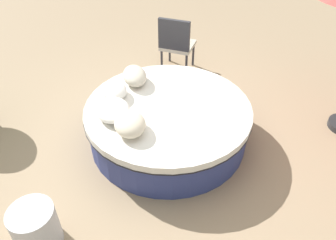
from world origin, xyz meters
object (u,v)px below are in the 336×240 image
side_table (36,227)px  throw_pillow_0 (135,76)px  throw_pillow_3 (130,124)px  throw_pillow_1 (115,90)px  patio_chair (176,42)px  round_bed (168,123)px  throw_pillow_2 (113,110)px

side_table → throw_pillow_0: bearing=-35.3°
throw_pillow_0 → throw_pillow_3: throw_pillow_0 is taller
throw_pillow_1 → patio_chair: 1.75m
round_bed → throw_pillow_1: bearing=57.9°
throw_pillow_2 → side_table: 1.51m
throw_pillow_2 → patio_chair: size_ratio=0.51×
round_bed → throw_pillow_0: throw_pillow_0 is taller
patio_chair → side_table: patio_chair is taller
throw_pillow_2 → throw_pillow_3: bearing=-155.7°
throw_pillow_0 → throw_pillow_3: 1.02m
throw_pillow_0 → throw_pillow_3: (-0.99, 0.22, -0.00)m
throw_pillow_2 → patio_chair: patio_chair is taller
throw_pillow_0 → throw_pillow_2: size_ratio=0.96×
patio_chair → side_table: 3.57m
throw_pillow_2 → side_table: (-1.15, 0.90, -0.38)m
throw_pillow_2 → patio_chair: bearing=-36.3°
throw_pillow_3 → side_table: 1.39m
round_bed → throw_pillow_0: bearing=25.1°
round_bed → throw_pillow_0: 0.80m
round_bed → throw_pillow_2: 0.76m
throw_pillow_1 → throw_pillow_3: size_ratio=0.90×
throw_pillow_0 → patio_chair: bearing=-39.9°
round_bed → side_table: round_bed is taller
throw_pillow_1 → throw_pillow_2: 0.40m
round_bed → throw_pillow_0: (0.65, 0.30, 0.37)m
round_bed → throw_pillow_1: (0.38, 0.61, 0.35)m
throw_pillow_1 → patio_chair: size_ratio=0.41×
patio_chair → throw_pillow_0: bearing=-96.5°
throw_pillow_2 → round_bed: bearing=-89.2°
side_table → patio_chair: bearing=-37.1°
throw_pillow_1 → side_table: 1.86m
throw_pillow_1 → round_bed: bearing=-122.1°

